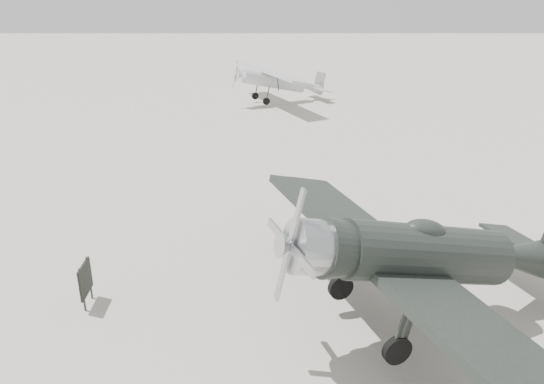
{
  "coord_description": "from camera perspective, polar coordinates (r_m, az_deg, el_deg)",
  "views": [
    {
      "loc": [
        -1.32,
        -14.95,
        8.71
      ],
      "look_at": [
        -1.31,
        2.94,
        1.5
      ],
      "focal_mm": 35.0,
      "sensor_mm": 36.0,
      "label": 1
    }
  ],
  "objects": [
    {
      "name": "ground",
      "position": [
        17.36,
        4.37,
        -8.25
      ],
      "size": [
        160.0,
        160.0,
        0.0
      ],
      "primitive_type": "plane",
      "color": "#9E988C",
      "rests_on": "ground"
    },
    {
      "name": "highwing_monoplane",
      "position": [
        40.19,
        0.58,
        12.13
      ],
      "size": [
        7.81,
        10.19,
        2.97
      ],
      "rotation": [
        0.0,
        0.23,
        0.43
      ],
      "color": "#ABAEB0",
      "rests_on": "ground"
    },
    {
      "name": "lowwing_monoplane",
      "position": [
        14.22,
        17.4,
        -6.51
      ],
      "size": [
        9.24,
        12.63,
        4.11
      ],
      "rotation": [
        0.0,
        0.24,
        0.35
      ],
      "color": "black",
      "rests_on": "ground"
    },
    {
      "name": "sign_board",
      "position": [
        16.06,
        -19.44,
        -8.9
      ],
      "size": [
        0.08,
        0.94,
        1.36
      ],
      "rotation": [
        0.0,
        0.0,
        0.01
      ],
      "color": "#333333",
      "rests_on": "ground"
    }
  ]
}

